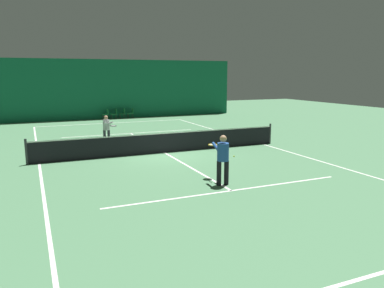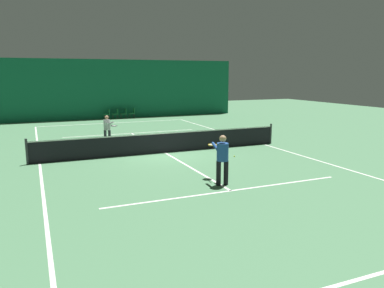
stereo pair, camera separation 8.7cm
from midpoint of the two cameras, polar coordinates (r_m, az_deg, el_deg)
ground_plane at (r=17.71m, az=-4.36°, el=-1.32°), size 60.00×60.00×0.00m
backdrop_curtain at (r=31.88m, az=-13.40°, el=8.10°), size 23.00×0.12×4.85m
court_line_baseline_far at (r=29.07m, az=-12.11°, el=3.15°), size 11.00×0.10×0.00m
court_line_baseline_near at (r=8.08m, az=26.15°, el=-17.35°), size 11.00×0.10×0.00m
court_line_service_far at (r=23.75m, az=-9.45°, el=1.62°), size 8.25×0.10×0.00m
court_line_service_near at (r=12.04m, az=5.80°, el=-7.09°), size 8.25×0.10×0.00m
court_line_sideline_left at (r=16.78m, az=-22.40°, el=-2.77°), size 0.10×23.80×0.00m
court_line_sideline_right at (r=20.15m, az=10.58°, el=-0.01°), size 0.10×23.80×0.00m
court_line_centre at (r=17.71m, az=-4.36°, el=-1.32°), size 0.10×12.80×0.00m
tennis_net at (r=17.61m, az=-4.38°, el=0.30°), size 12.00×0.10×1.07m
player_near at (r=12.42m, az=4.47°, el=-1.83°), size 0.53×1.39×1.69m
player_far at (r=20.25m, az=-12.99°, el=2.47°), size 0.59×1.32×1.51m
courtside_chair_0 at (r=31.47m, az=-13.04°, el=4.55°), size 0.44×0.44×0.84m
courtside_chair_1 at (r=31.61m, az=-11.79°, el=4.62°), size 0.44×0.44×0.84m
courtside_chair_2 at (r=31.75m, az=-10.56°, el=4.69°), size 0.44×0.44×0.84m
courtside_chair_3 at (r=31.92m, az=-9.34°, el=4.76°), size 0.44×0.44×0.84m
tennis_ball at (r=16.85m, az=6.27°, el=-1.86°), size 0.07×0.07×0.07m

